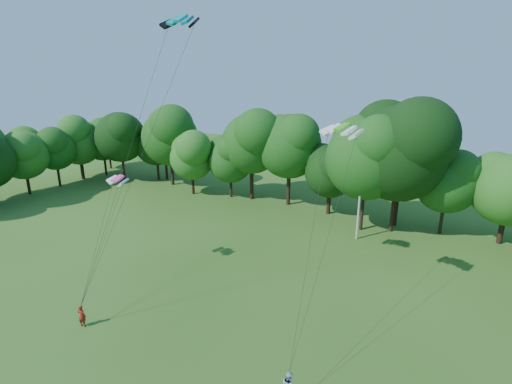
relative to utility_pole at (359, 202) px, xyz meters
The scene contains 7 objects.
utility_pole is the anchor object (origin of this frame).
kite_flyer_left 28.07m from the utility_pole, 114.86° to the right, with size 0.62×0.40×1.68m, color maroon.
kite_teal 25.69m from the utility_pole, 111.63° to the right, with size 2.65×1.42×0.63m.
kite_green 16.71m from the utility_pole, 79.93° to the right, with size 3.08×2.00×0.54m.
kite_pink 24.15m from the utility_pole, 129.76° to the right, with size 2.06×1.08×0.46m.
tree_back_west 35.66m from the utility_pole, 168.16° to the left, with size 8.12×8.12×11.81m.
tree_back_center 7.80m from the utility_pole, 57.48° to the left, with size 11.35×11.35×16.52m.
Camera 1 is at (15.45, -9.30, 17.63)m, focal length 28.00 mm.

